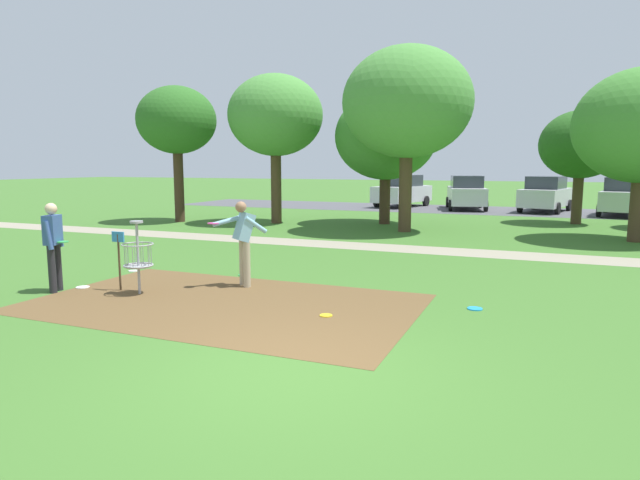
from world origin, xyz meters
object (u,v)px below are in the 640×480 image
disc_golf_basket (136,254)px  parked_car_center_right (546,194)px  tree_near_left (581,145)px  parked_car_rightmost (624,196)px  frisbee_near_basket (133,271)px  frisbee_by_tee (83,287)px  player_foreground_watching (53,242)px  frisbee_mid_grass (475,309)px  frisbee_far_right (326,315)px  tree_mid_center (407,103)px  parked_car_leftmost (402,191)px  parked_car_center_left (466,193)px  tree_far_left (177,121)px  player_throwing (243,238)px  tree_mid_left (275,116)px  frisbee_far_left (244,275)px  tree_far_right (386,137)px

disc_golf_basket → parked_car_center_right: bearing=72.2°
tree_near_left → parked_car_rightmost: 5.86m
frisbee_near_basket → frisbee_by_tee: 1.73m
player_foreground_watching → frisbee_near_basket: (-0.02, 2.14, -0.96)m
frisbee_mid_grass → parked_car_center_right: bearing=86.9°
disc_golf_basket → frisbee_far_right: size_ratio=6.63×
frisbee_near_basket → tree_mid_center: (4.00, 9.71, 4.59)m
parked_car_leftmost → parked_car_center_left: same height
disc_golf_basket → tree_near_left: size_ratio=0.30×
tree_mid_center → frisbee_near_basket: bearing=-112.4°
player_foreground_watching → frisbee_by_tee: player_foreground_watching is taller
frisbee_by_tee → tree_far_left: (-5.98, 11.16, 4.23)m
player_throwing → tree_near_left: bearing=66.0°
frisbee_far_right → frisbee_mid_grass: bearing=31.7°
disc_golf_basket → frisbee_mid_grass: bearing=11.8°
tree_mid_center → parked_car_center_right: 12.57m
frisbee_mid_grass → tree_mid_left: 15.02m
parked_car_leftmost → frisbee_by_tee: bearing=-92.0°
frisbee_far_right → frisbee_far_left: bearing=141.1°
player_foreground_watching → tree_mid_left: 13.24m
tree_mid_left → parked_car_leftmost: 11.65m
player_foreground_watching → tree_far_right: tree_far_right is taller
tree_near_left → tree_far_left: size_ratio=0.81×
tree_mid_left → parked_car_center_right: (10.44, 10.21, -3.48)m
frisbee_near_basket → tree_mid_center: tree_mid_center is taller
tree_near_left → tree_far_left: (-15.70, -5.52, 1.02)m
frisbee_near_basket → tree_far_left: bearing=121.3°
frisbee_by_tee → parked_car_center_left: 22.98m
player_throwing → frisbee_far_right: bearing=-31.1°
tree_mid_left → parked_car_center_left: size_ratio=1.36×
player_throwing → parked_car_center_right: bearing=75.0°
disc_golf_basket → tree_far_left: tree_far_left is taller
frisbee_by_tee → parked_car_center_right: bearing=69.2°
tree_mid_left → parked_car_rightmost: tree_mid_left is taller
frisbee_by_tee → tree_mid_left: size_ratio=0.04×
parked_car_center_left → tree_far_left: bearing=-132.8°
tree_near_left → parked_car_leftmost: bearing=144.5°
tree_near_left → parked_car_leftmost: tree_near_left is taller
parked_car_rightmost → frisbee_far_left: bearing=-116.7°
frisbee_far_right → tree_far_right: 14.44m
tree_mid_left → tree_far_right: 4.58m
frisbee_mid_grass → frisbee_far_right: bearing=-148.3°
player_throwing → frisbee_by_tee: bearing=-154.9°
frisbee_mid_grass → tree_far_left: bearing=143.6°
frisbee_far_left → tree_far_left: size_ratio=0.04×
frisbee_far_right → tree_mid_center: (-1.47, 11.47, 4.59)m
tree_mid_left → disc_golf_basket: bearing=-75.2°
parked_car_center_right → player_foreground_watching: bearing=-110.9°
frisbee_mid_grass → tree_far_right: size_ratio=0.05×
player_foreground_watching → parked_car_center_right: 24.50m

